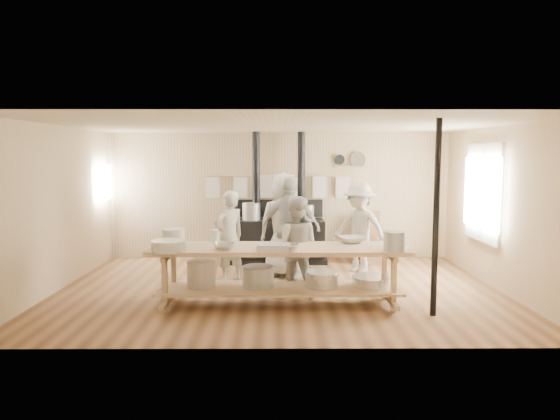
{
  "coord_description": "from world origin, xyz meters",
  "views": [
    {
      "loc": [
        -0.02,
        -7.8,
        2.11
      ],
      "look_at": [
        0.02,
        0.2,
        1.25
      ],
      "focal_mm": 32.0,
      "sensor_mm": 36.0,
      "label": 1
    }
  ],
  "objects": [
    {
      "name": "back_wall_shelf",
      "position": [
        1.46,
        2.43,
        2.0
      ],
      "size": [
        0.63,
        0.14,
        0.32
      ],
      "color": "tan",
      "rests_on": "ground"
    },
    {
      "name": "room_shell",
      "position": [
        0.0,
        0.0,
        1.62
      ],
      "size": [
        7.0,
        7.0,
        7.0
      ],
      "color": "tan",
      "rests_on": "ground"
    },
    {
      "name": "prep_table",
      "position": [
        -0.01,
        -0.9,
        0.52
      ],
      "size": [
        3.6,
        0.9,
        0.85
      ],
      "color": "tan",
      "rests_on": "ground"
    },
    {
      "name": "cook_right",
      "position": [
        0.2,
        0.72,
        0.89
      ],
      "size": [
        1.13,
        0.75,
        1.78
      ],
      "primitive_type": "imported",
      "rotation": [
        0.0,
        0.0,
        2.81
      ],
      "color": "#B1AB9D",
      "rests_on": "ground"
    },
    {
      "name": "cook_center",
      "position": [
        0.09,
        0.88,
        0.92
      ],
      "size": [
        0.99,
        0.75,
        1.83
      ],
      "primitive_type": "imported",
      "rotation": [
        0.0,
        0.0,
        2.94
      ],
      "color": "#B1AB9D",
      "rests_on": "ground"
    },
    {
      "name": "mixing_bowl_large",
      "position": [
        -1.48,
        -1.23,
        0.92
      ],
      "size": [
        0.6,
        0.6,
        0.15
      ],
      "primitive_type": "cylinder",
      "rotation": [
        0.0,
        0.0,
        0.37
      ],
      "color": "silver",
      "rests_on": "prep_table"
    },
    {
      "name": "bucket_galv",
      "position": [
        1.54,
        -1.23,
        0.98
      ],
      "size": [
        0.32,
        0.32,
        0.27
      ],
      "primitive_type": "cylinder",
      "rotation": [
        0.0,
        0.0,
        0.14
      ],
      "color": "gray",
      "rests_on": "prep_table"
    },
    {
      "name": "pitcher",
      "position": [
        -0.94,
        -0.57,
        0.95
      ],
      "size": [
        0.16,
        0.16,
        0.19
      ],
      "primitive_type": "cylinder",
      "rotation": [
        0.0,
        0.0,
        0.41
      ],
      "color": "white",
      "rests_on": "prep_table"
    },
    {
      "name": "stove",
      "position": [
        -0.01,
        2.12,
        0.52
      ],
      "size": [
        1.9,
        0.75,
        2.6
      ],
      "color": "black",
      "rests_on": "ground"
    },
    {
      "name": "chair",
      "position": [
        1.81,
        1.97,
        0.3
      ],
      "size": [
        0.51,
        0.51,
        1.03
      ],
      "rotation": [
        0.0,
        0.0,
        0.07
      ],
      "color": "brown",
      "rests_on": "ground"
    },
    {
      "name": "bowl_steel_a",
      "position": [
        -0.75,
        -1.12,
        0.9
      ],
      "size": [
        0.41,
        0.41,
        0.09
      ],
      "primitive_type": "imported",
      "rotation": [
        0.0,
        0.0,
        0.75
      ],
      "color": "silver",
      "rests_on": "prep_table"
    },
    {
      "name": "cook_left",
      "position": [
        0.24,
        -0.37,
        0.76
      ],
      "size": [
        0.81,
        0.68,
        1.52
      ],
      "primitive_type": "imported",
      "rotation": [
        0.0,
        0.0,
        3.0
      ],
      "color": "#B1AB9D",
      "rests_on": "ground"
    },
    {
      "name": "towel_rail",
      "position": [
        0.0,
        2.4,
        1.56
      ],
      "size": [
        3.0,
        0.04,
        0.47
      ],
      "color": "tan",
      "rests_on": "ground"
    },
    {
      "name": "bowl_white_a",
      "position": [
        -1.55,
        -1.23,
        0.89
      ],
      "size": [
        0.41,
        0.41,
        0.09
      ],
      "primitive_type": "imported",
      "rotation": [
        0.0,
        0.0,
        0.2
      ],
      "color": "white",
      "rests_on": "prep_table"
    },
    {
      "name": "cook_far_left",
      "position": [
        -0.83,
        0.46,
        0.77
      ],
      "size": [
        0.67,
        0.65,
        1.54
      ],
      "primitive_type": "imported",
      "rotation": [
        0.0,
        0.0,
        3.84
      ],
      "color": "#B1AB9D",
      "rests_on": "ground"
    },
    {
      "name": "bowl_white_b",
      "position": [
        1.07,
        -0.57,
        0.89
      ],
      "size": [
        0.46,
        0.46,
        0.09
      ],
      "primitive_type": "imported",
      "rotation": [
        0.0,
        0.0,
        1.91
      ],
      "color": "white",
      "rests_on": "prep_table"
    },
    {
      "name": "cook_by_window",
      "position": [
        1.46,
        1.18,
        0.82
      ],
      "size": [
        1.21,
        1.11,
        1.64
      ],
      "primitive_type": "imported",
      "rotation": [
        0.0,
        0.0,
        -0.62
      ],
      "color": "#B1AB9D",
      "rests_on": "ground"
    },
    {
      "name": "ground",
      "position": [
        0.0,
        0.0,
        0.0
      ],
      "size": [
        7.0,
        7.0,
        0.0
      ],
      "primitive_type": "plane",
      "color": "brown",
      "rests_on": "ground"
    },
    {
      "name": "support_post",
      "position": [
        2.05,
        -1.35,
        1.3
      ],
      "size": [
        0.08,
        0.08,
        2.6
      ],
      "primitive_type": "cylinder",
      "color": "black",
      "rests_on": "ground"
    },
    {
      "name": "deep_bowl_enamel",
      "position": [
        -1.55,
        -0.57,
        0.95
      ],
      "size": [
        0.34,
        0.34,
        0.2
      ],
      "primitive_type": "cylinder",
      "rotation": [
        0.0,
        0.0,
        0.05
      ],
      "color": "white",
      "rests_on": "prep_table"
    },
    {
      "name": "roasting_pan",
      "position": [
        -0.07,
        -1.23,
        0.9
      ],
      "size": [
        0.46,
        0.33,
        0.1
      ],
      "primitive_type": "cube",
      "rotation": [
        0.0,
        0.0,
        -0.1
      ],
      "color": "#B2B2B7",
      "rests_on": "prep_table"
    },
    {
      "name": "window_right",
      "position": [
        3.47,
        0.6,
        1.5
      ],
      "size": [
        0.09,
        1.5,
        1.65
      ],
      "color": "beige",
      "rests_on": "ground"
    },
    {
      "name": "left_opening",
      "position": [
        -3.45,
        2.0,
        1.6
      ],
      "size": [
        0.0,
        0.9,
        0.9
      ],
      "color": "white",
      "rests_on": "ground"
    },
    {
      "name": "bowl_steel_b",
      "position": [
        0.11,
        -1.23,
        0.9
      ],
      "size": [
        0.36,
        0.36,
        0.09
      ],
      "primitive_type": "imported",
      "rotation": [
        0.0,
        0.0,
        3.37
      ],
      "color": "silver",
      "rests_on": "prep_table"
    }
  ]
}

